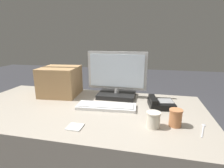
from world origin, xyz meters
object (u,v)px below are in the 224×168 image
object	(u,v)px
paper_cup_right	(175,118)
sticky_note_pad	(75,127)
desk_phone	(160,103)
monitor	(117,79)
cardboard_box	(60,81)
paper_cup_left	(153,120)
keyboard	(106,106)
spoon	(203,128)

from	to	relation	value
paper_cup_right	sticky_note_pad	distance (m)	0.59
desk_phone	sticky_note_pad	bearing A→B (deg)	-148.61
monitor	cardboard_box	xyz separation A→B (m)	(-0.51, -0.05, -0.03)
paper_cup_left	keyboard	bearing A→B (deg)	146.49
monitor	spoon	xyz separation A→B (m)	(0.59, -0.45, -0.16)
monitor	paper_cup_left	bearing A→B (deg)	-57.82
desk_phone	paper_cup_left	world-z (taller)	paper_cup_left
monitor	sticky_note_pad	xyz separation A→B (m)	(-0.13, -0.60, -0.15)
paper_cup_left	paper_cup_right	world-z (taller)	paper_cup_right
paper_cup_left	cardboard_box	bearing A→B (deg)	151.66
sticky_note_pad	desk_phone	bearing A→B (deg)	41.05
spoon	cardboard_box	bearing A→B (deg)	88.38
spoon	cardboard_box	xyz separation A→B (m)	(-1.11, 0.40, 0.13)
monitor	spoon	bearing A→B (deg)	-37.01
desk_phone	cardboard_box	distance (m)	0.89
paper_cup_left	paper_cup_right	bearing A→B (deg)	18.79
paper_cup_left	sticky_note_pad	bearing A→B (deg)	-167.06
sticky_note_pad	keyboard	bearing A→B (deg)	72.05
sticky_note_pad	monitor	bearing A→B (deg)	77.47
spoon	cardboard_box	distance (m)	1.18
desk_phone	spoon	bearing A→B (deg)	-60.95
spoon	desk_phone	bearing A→B (deg)	56.87
monitor	paper_cup_right	xyz separation A→B (m)	(0.44, -0.45, -0.10)
keyboard	paper_cup_right	xyz separation A→B (m)	(0.46, -0.18, 0.04)
paper_cup_left	cardboard_box	world-z (taller)	cardboard_box
spoon	sticky_note_pad	xyz separation A→B (m)	(-0.73, -0.15, 0.00)
desk_phone	spoon	distance (m)	0.37
paper_cup_right	monitor	bearing A→B (deg)	134.18
paper_cup_left	paper_cup_right	size ratio (longest dim) A/B	0.90
paper_cup_left	cardboard_box	distance (m)	0.94
desk_phone	paper_cup_left	xyz separation A→B (m)	(-0.05, -0.33, 0.02)
desk_phone	sticky_note_pad	size ratio (longest dim) A/B	2.37
paper_cup_right	spoon	bearing A→B (deg)	0.92
monitor	paper_cup_left	size ratio (longest dim) A/B	5.44
monitor	paper_cup_right	bearing A→B (deg)	-45.82
spoon	paper_cup_right	bearing A→B (deg)	109.08
spoon	sticky_note_pad	bearing A→B (deg)	119.64
keyboard	spoon	distance (m)	0.65
keyboard	sticky_note_pad	xyz separation A→B (m)	(-0.11, -0.33, -0.01)
keyboard	sticky_note_pad	size ratio (longest dim) A/B	5.06
monitor	desk_phone	world-z (taller)	monitor
keyboard	paper_cup_left	world-z (taller)	paper_cup_left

